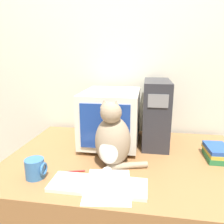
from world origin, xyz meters
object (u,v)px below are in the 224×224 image
computer_tower (156,112)px  book_stack (217,152)px  cat (113,139)px  pen (72,172)px  crt_monitor (111,117)px  keyboard (98,185)px  mug (35,168)px

computer_tower → book_stack: (0.36, -0.21, -0.18)m
computer_tower → cat: computer_tower is taller
computer_tower → pen: size_ratio=3.32×
computer_tower → pen: (-0.44, -0.50, -0.21)m
crt_monitor → pen: crt_monitor is taller
book_stack → pen: bearing=-159.9°
crt_monitor → cat: size_ratio=1.26×
computer_tower → book_stack: size_ratio=2.06×
computer_tower → book_stack: computer_tower is taller
keyboard → book_stack: (0.63, 0.40, 0.03)m
computer_tower → keyboard: computer_tower is taller
computer_tower → mug: size_ratio=4.36×
pen → computer_tower: bearing=48.5°
cat → mug: 0.42m
crt_monitor → pen: 0.48m
crt_monitor → cat: (0.06, -0.32, -0.04)m
book_stack → crt_monitor: bearing=168.4°
keyboard → book_stack: bearing=32.2°
computer_tower → cat: 0.46m
crt_monitor → cat: bearing=-79.5°
crt_monitor → book_stack: crt_monitor is taller
crt_monitor → computer_tower: size_ratio=1.09×
crt_monitor → computer_tower: computer_tower is taller
crt_monitor → cat: cat is taller
book_stack → mug: mug is taller
crt_monitor → cat: 0.32m
crt_monitor → keyboard: bearing=-87.4°
pen → book_stack: bearing=20.1°
keyboard → pen: 0.20m
computer_tower → keyboard: bearing=-114.5°
crt_monitor → keyboard: crt_monitor is taller
book_stack → pen: size_ratio=1.61×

